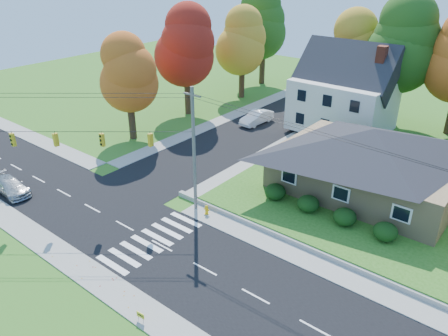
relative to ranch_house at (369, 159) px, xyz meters
The scene contains 20 objects.
ground 18.18m from the ranch_house, 116.57° to the right, with size 120.00×120.00×0.00m, color #3D7923.
road_main 18.18m from the ranch_house, 116.57° to the right, with size 90.00×8.00×0.02m, color black.
road_cross 19.15m from the ranch_house, 147.99° to the left, with size 8.00×44.00×0.02m, color black.
sidewalk_north 13.98m from the ranch_house, 126.03° to the right, with size 90.00×2.00×0.08m, color #9C9A90.
sidewalk_south 22.70m from the ranch_house, 110.85° to the right, with size 90.00×2.00×0.08m, color #9C9A90.
lawn 7.69m from the ranch_house, 45.00° to the left, with size 30.00×30.00×0.50m, color #3D7923.
ranch_house is the anchor object (origin of this frame).
colonial_house 14.46m from the ranch_house, 123.55° to the left, with size 10.40×8.40×9.60m.
hedge_row 6.57m from the ranch_house, 94.61° to the right, with size 10.70×1.70×1.27m.
traffic_infrastructure 16.87m from the ranch_house, 119.09° to the right, with size 38.10×10.66×10.00m.
tree_lot_0 21.20m from the ranch_house, 119.05° to the left, with size 6.72×6.72×12.51m.
tree_lot_1 18.58m from the ranch_house, 103.24° to the left, with size 7.84×7.84×14.60m.
tree_west_0 25.61m from the ranch_house, behind, with size 6.16×6.16×11.47m.
tree_west_1 27.18m from the ranch_house, 167.01° to the left, with size 7.28×7.28×13.56m.
tree_west_2 30.03m from the ranch_house, 147.38° to the left, with size 6.72×6.72×12.51m.
tree_west_3 36.60m from the ranch_house, 138.37° to the left, with size 7.84×7.84×14.60m.
silver_sedan 30.16m from the ranch_house, 141.26° to the right, with size 1.85×4.56×1.32m, color #B0B0B0.
white_car 19.07m from the ranch_house, 153.89° to the left, with size 1.66×4.76×1.57m, color white.
fire_hydrant 13.98m from the ranch_house, 127.03° to the right, with size 0.48×0.37×0.84m.
yard_sign 22.12m from the ranch_house, 99.95° to the right, with size 0.54×0.09×0.67m.
Camera 1 is at (19.06, -16.72, 18.30)m, focal length 35.00 mm.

